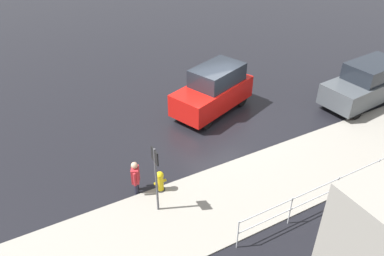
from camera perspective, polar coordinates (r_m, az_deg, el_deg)
ground_plane at (r=16.31m, az=4.39°, el=1.11°), size 60.00×60.00×0.00m
kerb_strip at (r=13.67m, az=13.94°, el=-7.08°), size 24.00×3.20×0.04m
moving_hatchback at (r=16.57m, az=3.31°, el=5.80°), size 4.25×2.96×2.06m
parked_sedan at (r=18.96m, az=25.07°, el=6.17°), size 4.44×2.13×1.98m
fire_hydrant at (r=12.52m, az=-4.87°, el=-8.14°), size 0.42×0.31×0.80m
pedestrian at (r=12.40m, az=-8.61°, el=-7.19°), size 0.38×0.52×1.22m
metal_railing at (r=13.33m, az=23.96°, el=-6.66°), size 9.42×0.04×1.05m
sign_post at (r=11.08m, az=-5.55°, el=-6.61°), size 0.07×0.44×2.40m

